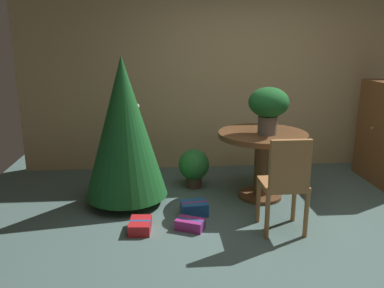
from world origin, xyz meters
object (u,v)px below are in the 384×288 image
Objects in this scene: round_dining_table at (262,149)px; gift_box_purple at (190,224)px; flower_vase at (269,105)px; wooden_chair_near at (286,180)px; holiday_tree at (124,128)px; potted_plant at (194,166)px; gift_box_blue at (194,208)px; gift_box_red at (140,226)px.

round_dining_table is 3.25× the size of gift_box_purple.
wooden_chair_near is at bearing -92.08° from flower_vase.
holiday_tree is at bearing -178.85° from round_dining_table.
round_dining_table is 0.87m from wooden_chair_near.
gift_box_purple is 0.64× the size of potted_plant.
potted_plant is (0.06, 0.80, 0.20)m from gift_box_blue.
potted_plant is at bearing 120.64° from wooden_chair_near.
potted_plant reaches higher than gift_box_blue.
flower_vase is at bearing -69.42° from round_dining_table.
gift_box_blue is 0.82m from potted_plant.
gift_box_red is 0.95× the size of gift_box_purple.
round_dining_table is 1.26m from gift_box_purple.
wooden_chair_near is 1.03m from gift_box_blue.
potted_plant is at bearing 61.34° from gift_box_red.
holiday_tree reaches higher than potted_plant.
flower_vase is at bearing 25.34° from gift_box_red.
holiday_tree is 1.14m from gift_box_blue.
flower_vase is 1.53m from gift_box_purple.
round_dining_table is at bearing 110.58° from flower_vase.
potted_plant is (0.79, 0.41, -0.59)m from holiday_tree.
potted_plant reaches higher than gift_box_red.
holiday_tree reaches higher than gift_box_blue.
flower_vase is 1.22m from potted_plant.
flower_vase is 1.58m from holiday_tree.
flower_vase is at bearing 36.02° from gift_box_purple.
holiday_tree is (-1.53, 0.84, 0.33)m from wooden_chair_near.
gift_box_blue is at bearing -152.98° from round_dining_table.
holiday_tree is (-1.53, -0.03, 0.27)m from round_dining_table.
flower_vase is 1.74× the size of gift_box_blue.
wooden_chair_near reaches higher than gift_box_red.
wooden_chair_near is (-0.03, -0.79, -0.57)m from flower_vase.
potted_plant is at bearing 149.14° from flower_vase.
holiday_tree is at bearing 133.18° from gift_box_purple.
gift_box_red is (0.18, -0.70, -0.81)m from holiday_tree.
gift_box_blue is at bearing -94.65° from potted_plant.
gift_box_red is 0.60× the size of potted_plant.
gift_box_red reaches higher than gift_box_purple.
gift_box_purple is (-0.87, 0.14, -0.48)m from wooden_chair_near.
holiday_tree is at bearing 178.31° from flower_vase.
round_dining_table is 1.04m from gift_box_blue.
gift_box_blue reaches higher than gift_box_purple.
potted_plant reaches higher than gift_box_purple.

